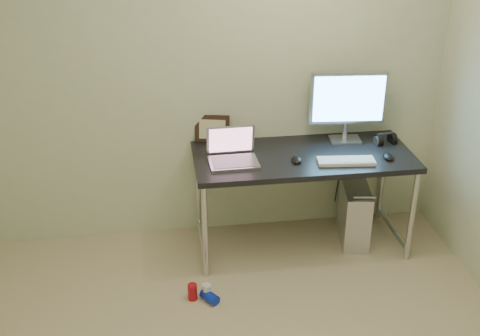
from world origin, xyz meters
name	(u,v)px	position (x,y,z in m)	size (l,w,h in m)	color
wall_back	(205,75)	(0.00, 1.75, 1.25)	(3.50, 0.02, 2.50)	beige
desk	(303,165)	(0.65, 1.41, 0.67)	(1.54, 0.67, 0.75)	black
tower_computer	(354,214)	(1.07, 1.43, 0.22)	(0.25, 0.45, 0.47)	silver
cable_a	(339,177)	(1.02, 1.70, 0.40)	(0.01, 0.01, 0.70)	black
cable_b	(351,179)	(1.11, 1.68, 0.38)	(0.01, 0.01, 0.72)	black
can_red	(193,292)	(-0.19, 0.87, 0.06)	(0.06, 0.06, 0.11)	#A8101C
can_white	(207,291)	(-0.10, 0.87, 0.05)	(0.06, 0.06, 0.11)	white
can_blue	(210,297)	(-0.08, 0.83, 0.04)	(0.07, 0.07, 0.13)	#0C27BE
laptop	(232,154)	(0.14, 1.38, 0.80)	(0.34, 0.28, 0.23)	#AEAFB6
monitor	(348,101)	(1.01, 1.61, 1.06)	(0.56, 0.18, 0.52)	#AEAFB6
keyboard	(346,161)	(0.91, 1.24, 0.76)	(0.39, 0.13, 0.02)	silver
mouse_right	(389,156)	(1.22, 1.27, 0.77)	(0.07, 0.11, 0.04)	black
mouse_left	(297,159)	(0.58, 1.31, 0.77)	(0.07, 0.12, 0.04)	black
headphones	(385,140)	(1.29, 1.52, 0.78)	(0.16, 0.10, 0.10)	black
picture_frame	(212,129)	(0.04, 1.72, 0.85)	(0.25, 0.03, 0.20)	black
webcam	(250,130)	(0.31, 1.69, 0.84)	(0.05, 0.04, 0.13)	silver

